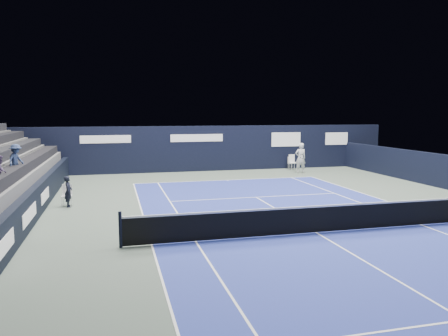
% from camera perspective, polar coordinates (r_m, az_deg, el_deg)
% --- Properties ---
extents(ground, '(48.00, 48.00, 0.00)m').
position_cam_1_polar(ground, '(16.87, 8.98, -6.60)').
color(ground, '#48554C').
rests_on(ground, ground).
extents(court_surface, '(10.97, 23.77, 0.01)m').
position_cam_1_polar(court_surface, '(15.12, 11.99, -8.30)').
color(court_surface, navy).
rests_on(court_surface, ground).
extents(folding_chair_back_a, '(0.52, 0.50, 1.07)m').
position_cam_1_polar(folding_chair_back_a, '(31.25, 8.93, 0.91)').
color(folding_chair_back_a, white).
rests_on(folding_chair_back_a, ground).
extents(folding_chair_back_b, '(0.48, 0.48, 0.88)m').
position_cam_1_polar(folding_chair_back_b, '(31.59, 8.71, 0.79)').
color(folding_chair_back_b, silver).
rests_on(folding_chair_back_b, ground).
extents(line_judge_chair, '(0.45, 0.44, 0.93)m').
position_cam_1_polar(line_judge_chair, '(20.13, -19.83, -3.15)').
color(line_judge_chair, white).
rests_on(line_judge_chair, ground).
extents(line_judge, '(0.32, 0.49, 1.33)m').
position_cam_1_polar(line_judge, '(19.80, -19.67, -2.91)').
color(line_judge, black).
rests_on(line_judge, ground).
extents(court_markings, '(11.03, 23.83, 0.00)m').
position_cam_1_polar(court_markings, '(15.12, 11.99, -8.28)').
color(court_markings, white).
rests_on(court_markings, court_surface).
extents(tennis_net, '(12.90, 0.10, 1.10)m').
position_cam_1_polar(tennis_net, '(14.99, 12.04, -6.44)').
color(tennis_net, black).
rests_on(tennis_net, ground).
extents(back_sponsor_wall, '(26.00, 0.63, 3.10)m').
position_cam_1_polar(back_sponsor_wall, '(30.35, -1.79, 2.60)').
color(back_sponsor_wall, black).
rests_on(back_sponsor_wall, ground).
extents(side_barrier_left, '(0.33, 22.00, 1.20)m').
position_cam_1_polar(side_barrier_left, '(19.54, -22.83, -3.38)').
color(side_barrier_left, black).
rests_on(side_barrier_left, ground).
extents(tennis_player, '(0.75, 0.87, 2.00)m').
position_cam_1_polar(tennis_player, '(29.68, 9.96, 1.32)').
color(tennis_player, silver).
rests_on(tennis_player, ground).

